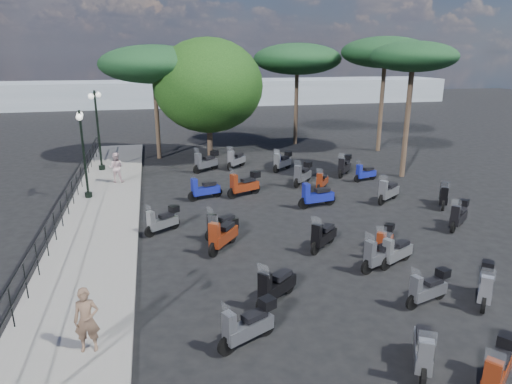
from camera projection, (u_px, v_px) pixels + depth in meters
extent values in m
plane|color=black|center=(274.00, 233.00, 17.16)|extent=(120.00, 120.00, 0.00)
cube|color=slate|center=(101.00, 217.00, 18.55)|extent=(3.00, 30.00, 0.15)
cylinder|color=black|center=(11.00, 307.00, 10.89)|extent=(0.04, 0.04, 1.10)
cylinder|color=black|center=(25.00, 280.00, 12.16)|extent=(0.04, 0.04, 1.10)
cylinder|color=black|center=(37.00, 258.00, 13.44)|extent=(0.04, 0.04, 1.10)
cylinder|color=black|center=(47.00, 240.00, 14.71)|extent=(0.04, 0.04, 1.10)
cylinder|color=black|center=(55.00, 225.00, 15.99)|extent=(0.04, 0.04, 1.10)
cylinder|color=black|center=(61.00, 213.00, 17.26)|extent=(0.04, 0.04, 1.10)
cylinder|color=black|center=(67.00, 202.00, 18.54)|extent=(0.04, 0.04, 1.10)
cylinder|color=black|center=(72.00, 192.00, 19.81)|extent=(0.04, 0.04, 1.10)
cylinder|color=black|center=(77.00, 183.00, 21.09)|extent=(0.04, 0.04, 1.10)
cylinder|color=black|center=(81.00, 176.00, 22.36)|extent=(0.04, 0.04, 1.10)
cylinder|color=black|center=(85.00, 169.00, 23.64)|extent=(0.04, 0.04, 1.10)
cylinder|color=black|center=(88.00, 163.00, 24.91)|extent=(0.04, 0.04, 1.10)
cylinder|color=black|center=(91.00, 158.00, 26.19)|extent=(0.04, 0.04, 1.10)
cylinder|color=black|center=(93.00, 153.00, 27.46)|extent=(0.04, 0.04, 1.10)
cylinder|color=black|center=(96.00, 148.00, 28.74)|extent=(0.04, 0.04, 1.10)
cylinder|color=black|center=(98.00, 144.00, 30.01)|extent=(0.04, 0.04, 1.10)
cube|color=black|center=(63.00, 194.00, 17.74)|extent=(0.04, 26.00, 0.04)
cube|color=black|center=(64.00, 207.00, 17.90)|extent=(0.04, 26.00, 0.04)
cylinder|color=black|center=(89.00, 195.00, 20.86)|extent=(0.32, 0.32, 0.24)
cylinder|color=black|center=(84.00, 155.00, 20.31)|extent=(0.11, 0.11, 3.96)
cylinder|color=black|center=(79.00, 114.00, 19.77)|extent=(0.13, 0.89, 0.04)
sphere|color=white|center=(80.00, 115.00, 20.21)|extent=(0.28, 0.28, 0.28)
sphere|color=white|center=(79.00, 117.00, 19.40)|extent=(0.28, 0.28, 0.28)
cylinder|color=black|center=(102.00, 167.00, 25.74)|extent=(0.35, 0.35, 0.26)
cylinder|color=black|center=(98.00, 131.00, 25.14)|extent=(0.12, 0.12, 4.40)
cylinder|color=black|center=(94.00, 93.00, 24.54)|extent=(0.31, 0.97, 0.04)
sphere|color=white|center=(98.00, 95.00, 25.04)|extent=(0.31, 0.31, 0.31)
sphere|color=white|center=(91.00, 96.00, 24.10)|extent=(0.31, 0.31, 0.31)
imported|color=brown|center=(87.00, 320.00, 9.98)|extent=(0.56, 0.38, 1.51)
imported|color=#C6A7AD|center=(116.00, 167.00, 23.11)|extent=(0.82, 0.68, 1.53)
cylinder|color=black|center=(263.00, 303.00, 11.89)|extent=(0.45, 0.40, 0.49)
cylinder|color=black|center=(289.00, 285.00, 12.83)|extent=(0.45, 0.40, 0.49)
cube|color=black|center=(278.00, 287.00, 12.34)|extent=(1.25, 1.13, 0.35)
cube|color=black|center=(281.00, 275.00, 12.39)|extent=(0.67, 0.63, 0.14)
cube|color=black|center=(265.00, 286.00, 11.81)|extent=(0.37, 0.38, 0.72)
plane|color=white|center=(264.00, 271.00, 11.63)|extent=(0.31, 0.35, 0.38)
cylinder|color=black|center=(214.00, 249.00, 15.09)|extent=(0.41, 0.49, 0.53)
cylinder|color=black|center=(232.00, 235.00, 16.24)|extent=(0.41, 0.49, 0.53)
cube|color=maroon|center=(224.00, 236.00, 15.65)|extent=(1.17, 1.36, 0.37)
cube|color=black|center=(226.00, 226.00, 15.72)|extent=(0.67, 0.73, 0.15)
cube|color=maroon|center=(214.00, 234.00, 15.01)|extent=(0.41, 0.39, 0.77)
plane|color=white|center=(213.00, 221.00, 14.81)|extent=(0.38, 0.33, 0.41)
cylinder|color=black|center=(150.00, 232.00, 16.70)|extent=(0.42, 0.33, 0.45)
cylinder|color=black|center=(174.00, 223.00, 17.49)|extent=(0.42, 0.33, 0.45)
cube|color=gray|center=(163.00, 223.00, 17.08)|extent=(1.17, 0.95, 0.32)
cube|color=black|center=(166.00, 215.00, 17.12)|extent=(0.62, 0.55, 0.13)
cube|color=gray|center=(151.00, 220.00, 16.63)|extent=(0.33, 0.35, 0.65)
plane|color=white|center=(149.00, 210.00, 16.47)|extent=(0.26, 0.33, 0.35)
cube|color=black|center=(174.00, 209.00, 17.33)|extent=(0.43, 0.42, 0.24)
cylinder|color=black|center=(193.00, 196.00, 20.72)|extent=(0.49, 0.25, 0.48)
cylinder|color=black|center=(217.00, 192.00, 21.32)|extent=(0.49, 0.25, 0.48)
cube|color=#18219A|center=(206.00, 190.00, 20.99)|extent=(1.35, 0.73, 0.34)
cube|color=black|center=(209.00, 184.00, 20.99)|extent=(0.67, 0.48, 0.14)
cube|color=#18219A|center=(194.00, 186.00, 20.63)|extent=(0.30, 0.36, 0.71)
plane|color=white|center=(193.00, 177.00, 20.46)|extent=(0.19, 0.39, 0.37)
cylinder|color=black|center=(197.00, 169.00, 25.42)|extent=(0.49, 0.40, 0.53)
cylinder|color=black|center=(214.00, 165.00, 26.36)|extent=(0.49, 0.40, 0.53)
cube|color=#494A50|center=(207.00, 163.00, 25.87)|extent=(1.38, 1.13, 0.37)
cube|color=black|center=(209.00, 158.00, 25.92)|extent=(0.73, 0.65, 0.15)
cube|color=#494A50|center=(198.00, 160.00, 25.33)|extent=(0.39, 0.41, 0.77)
plane|color=white|center=(197.00, 152.00, 25.14)|extent=(0.31, 0.39, 0.41)
cube|color=black|center=(214.00, 153.00, 26.17)|extent=(0.51, 0.50, 0.29)
cylinder|color=black|center=(423.00, 377.00, 9.21)|extent=(0.32, 0.46, 0.47)
cylinder|color=black|center=(421.00, 343.00, 10.29)|extent=(0.32, 0.46, 0.47)
cube|color=gray|center=(423.00, 350.00, 9.75)|extent=(0.93, 1.27, 0.33)
cube|color=black|center=(424.00, 335.00, 9.82)|extent=(0.55, 0.66, 0.14)
cube|color=gray|center=(425.00, 355.00, 9.15)|extent=(0.36, 0.33, 0.69)
plane|color=white|center=(428.00, 338.00, 8.97)|extent=(0.36, 0.25, 0.37)
cylinder|color=black|center=(227.00, 346.00, 10.19)|extent=(0.46, 0.30, 0.47)
cylinder|color=black|center=(266.00, 326.00, 10.90)|extent=(0.46, 0.30, 0.47)
cube|color=#494A50|center=(249.00, 328.00, 10.52)|extent=(1.29, 0.87, 0.33)
cube|color=black|center=(254.00, 315.00, 10.54)|extent=(0.66, 0.53, 0.14)
cube|color=#494A50|center=(229.00, 327.00, 10.10)|extent=(0.33, 0.36, 0.69)
plane|color=white|center=(227.00, 310.00, 9.94)|extent=(0.24, 0.37, 0.36)
cube|color=black|center=(267.00, 303.00, 10.73)|extent=(0.44, 0.43, 0.25)
cylinder|color=black|center=(315.00, 248.00, 15.25)|extent=(0.42, 0.40, 0.49)
cylinder|color=black|center=(331.00, 236.00, 16.21)|extent=(0.42, 0.40, 0.49)
cube|color=black|center=(324.00, 237.00, 15.71)|extent=(1.20, 1.15, 0.34)
cube|color=black|center=(327.00, 228.00, 15.77)|extent=(0.65, 0.64, 0.14)
cube|color=black|center=(317.00, 234.00, 15.18)|extent=(0.37, 0.37, 0.71)
plane|color=white|center=(316.00, 222.00, 14.99)|extent=(0.32, 0.34, 0.38)
cylinder|color=black|center=(211.00, 235.00, 16.35)|extent=(0.44, 0.34, 0.46)
cylinder|color=black|center=(234.00, 227.00, 17.16)|extent=(0.44, 0.34, 0.46)
cube|color=black|center=(223.00, 226.00, 16.74)|extent=(1.23, 0.97, 0.33)
cube|color=black|center=(226.00, 218.00, 16.77)|extent=(0.64, 0.56, 0.14)
cube|color=black|center=(212.00, 223.00, 16.27)|extent=(0.34, 0.36, 0.68)
plane|color=white|center=(210.00, 212.00, 16.10)|extent=(0.27, 0.35, 0.36)
cylinder|color=black|center=(232.00, 193.00, 21.10)|extent=(0.52, 0.31, 0.52)
cylinder|color=black|center=(255.00, 188.00, 21.84)|extent=(0.52, 0.31, 0.52)
cube|color=maroon|center=(245.00, 187.00, 21.44)|extent=(1.44, 0.91, 0.37)
cube|color=black|center=(248.00, 180.00, 21.46)|extent=(0.73, 0.56, 0.15)
cube|color=maroon|center=(234.00, 183.00, 21.00)|extent=(0.35, 0.39, 0.76)
plane|color=white|center=(233.00, 173.00, 20.82)|extent=(0.24, 0.41, 0.40)
cube|color=black|center=(255.00, 174.00, 21.65)|extent=(0.48, 0.47, 0.28)
cylinder|color=black|center=(230.00, 166.00, 26.10)|extent=(0.43, 0.45, 0.51)
cylinder|color=black|center=(242.00, 162.00, 27.16)|extent=(0.43, 0.45, 0.51)
cube|color=#AFB1B9|center=(237.00, 161.00, 26.62)|extent=(1.22, 1.26, 0.36)
cube|color=black|center=(238.00, 155.00, 26.68)|extent=(0.67, 0.69, 0.15)
cube|color=#AFB1B9|center=(231.00, 158.00, 26.03)|extent=(0.39, 0.39, 0.75)
plane|color=white|center=(230.00, 150.00, 25.84)|extent=(0.35, 0.34, 0.40)
cylinder|color=black|center=(502.00, 367.00, 9.50)|extent=(0.43, 0.37, 0.48)
cube|color=maroon|center=(497.00, 374.00, 9.04)|extent=(1.22, 1.06, 0.34)
cube|color=black|center=(501.00, 357.00, 9.09)|extent=(0.65, 0.60, 0.14)
cube|color=maroon|center=(492.00, 377.00, 8.54)|extent=(0.36, 0.37, 0.69)
plane|color=white|center=(495.00, 358.00, 8.36)|extent=(0.30, 0.34, 0.37)
cube|color=black|center=(507.00, 340.00, 9.33)|extent=(0.46, 0.46, 0.26)
cylinder|color=black|center=(412.00, 302.00, 12.00)|extent=(0.44, 0.21, 0.43)
cylinder|color=black|center=(440.00, 292.00, 12.52)|extent=(0.44, 0.21, 0.43)
cube|color=#494A50|center=(428.00, 291.00, 12.23)|extent=(1.21, 0.64, 0.31)
cube|color=black|center=(433.00, 281.00, 12.23)|extent=(0.60, 0.42, 0.13)
cube|color=#494A50|center=(416.00, 287.00, 11.91)|extent=(0.27, 0.32, 0.63)
plane|color=white|center=(416.00, 274.00, 11.77)|extent=(0.17, 0.35, 0.33)
cube|color=black|center=(443.00, 273.00, 12.35)|extent=(0.38, 0.37, 0.23)
cylinder|color=black|center=(367.00, 267.00, 13.90)|extent=(0.49, 0.28, 0.49)
cylinder|color=black|center=(393.00, 257.00, 14.59)|extent=(0.49, 0.28, 0.49)
cube|color=#494A50|center=(382.00, 256.00, 14.22)|extent=(1.35, 0.83, 0.34)
cube|color=black|center=(386.00, 246.00, 14.23)|extent=(0.68, 0.52, 0.14)
cube|color=#494A50|center=(370.00, 252.00, 13.81)|extent=(0.32, 0.37, 0.71)
plane|color=white|center=(370.00, 239.00, 13.64)|extent=(0.23, 0.39, 0.38)
cylinder|color=black|center=(304.00, 203.00, 19.71)|extent=(0.53, 0.20, 0.52)
cylinder|color=black|center=(330.00, 200.00, 20.19)|extent=(0.53, 0.20, 0.52)
cube|color=#18219A|center=(318.00, 197.00, 19.91)|extent=(1.45, 0.61, 0.37)
cube|color=black|center=(322.00, 190.00, 19.89)|extent=(0.70, 0.43, 0.15)
cube|color=#18219A|center=(306.00, 192.00, 19.59)|extent=(0.29, 0.36, 0.76)
plane|color=white|center=(305.00, 181.00, 19.42)|extent=(0.16, 0.42, 0.40)
cylinder|color=black|center=(297.00, 183.00, 22.78)|extent=(0.43, 0.45, 0.51)
cylinder|color=black|center=(307.00, 177.00, 23.83)|extent=(0.43, 0.45, 0.51)
cube|color=#494A50|center=(303.00, 176.00, 23.29)|extent=(1.21, 1.26, 0.36)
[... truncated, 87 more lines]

